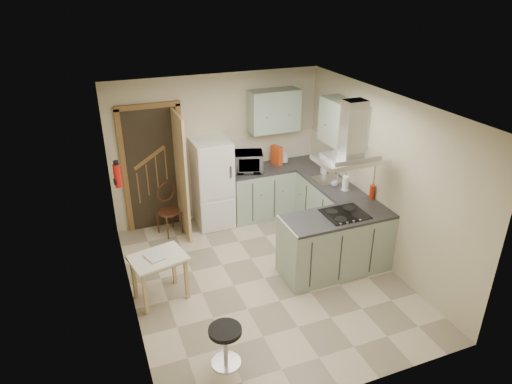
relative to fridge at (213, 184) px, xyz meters
name	(u,v)px	position (x,y,z in m)	size (l,w,h in m)	color
floor	(264,278)	(0.20, -1.80, -0.75)	(4.20, 4.20, 0.00)	beige
ceiling	(266,105)	(0.20, -1.80, 1.75)	(4.20, 4.20, 0.00)	silver
back_wall	(218,148)	(0.20, 0.30, 0.50)	(3.60, 3.60, 0.00)	beige
left_wall	(124,224)	(-1.60, -1.80, 0.50)	(4.20, 4.20, 0.00)	beige
right_wall	(381,179)	(2.00, -1.80, 0.50)	(4.20, 4.20, 0.00)	beige
doorway	(154,169)	(-0.90, 0.27, 0.30)	(1.10, 0.12, 2.10)	brown
fridge	(213,184)	(0.00, 0.00, 0.00)	(0.60, 0.60, 1.50)	white
counter_back	(260,192)	(0.86, 0.00, -0.30)	(1.08, 0.60, 0.90)	#9EB2A0
counter_right	(321,200)	(1.70, -0.68, -0.30)	(0.60, 1.95, 0.90)	#9EB2A0
splashback	(270,147)	(1.16, 0.29, 0.40)	(1.68, 0.02, 0.50)	beige
wall_cabinet_back	(274,111)	(1.15, 0.12, 1.10)	(0.85, 0.35, 0.70)	#9EB2A0
wall_cabinet_right	(343,124)	(1.82, -0.95, 1.10)	(0.35, 0.90, 0.70)	#9EB2A0
peninsula	(336,243)	(1.22, -1.98, -0.30)	(1.55, 0.65, 0.90)	#9EB2A0
hob	(345,214)	(1.32, -1.98, 0.16)	(0.58, 0.50, 0.01)	black
extractor_hood	(350,159)	(1.32, -1.98, 0.97)	(0.90, 0.55, 0.10)	silver
sink	(328,179)	(1.70, -0.85, 0.16)	(0.45, 0.40, 0.01)	silver
fire_extinguisher	(118,176)	(-1.54, -0.90, 0.75)	(0.10, 0.10, 0.32)	#B2140F
drop_leaf_table	(160,278)	(-1.24, -1.70, -0.43)	(0.69, 0.51, 0.64)	tan
bentwood_chair	(169,212)	(-0.77, -0.05, -0.35)	(0.35, 0.35, 0.79)	#4C1E19
stool	(226,346)	(-0.79, -3.09, -0.51)	(0.36, 0.36, 0.49)	black
microwave	(245,162)	(0.58, -0.01, 0.31)	(0.59, 0.40, 0.33)	black
kettle	(284,158)	(1.35, 0.08, 0.25)	(0.13, 0.13, 0.20)	silver
cereal_box	(277,155)	(1.19, 0.07, 0.32)	(0.09, 0.22, 0.33)	#D84A19
soap_bottle	(324,169)	(1.75, -0.60, 0.23)	(0.08, 0.08, 0.17)	#B6B7C3
paper_towel	(345,183)	(1.74, -1.30, 0.27)	(0.10, 0.10, 0.25)	white
cup	(334,184)	(1.66, -1.11, 0.19)	(0.11, 0.11, 0.08)	white
red_bottle	(372,192)	(1.95, -1.69, 0.26)	(0.07, 0.07, 0.21)	red
book	(147,257)	(-1.37, -1.73, -0.05)	(0.19, 0.26, 0.11)	brown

